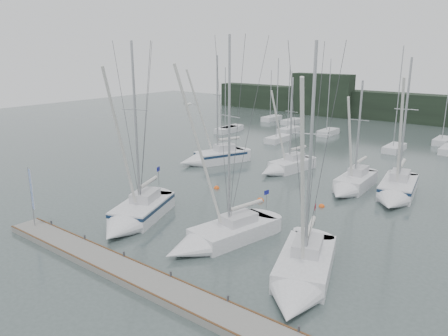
# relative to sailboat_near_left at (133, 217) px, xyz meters

# --- Properties ---
(ground) EXTENTS (160.00, 160.00, 0.00)m
(ground) POSITION_rel_sailboat_near_left_xyz_m (6.17, -0.27, -0.60)
(ground) COLOR #42504F
(ground) RESTS_ON ground
(dock) EXTENTS (24.00, 2.00, 0.40)m
(dock) POSITION_rel_sailboat_near_left_xyz_m (6.17, -5.27, -0.40)
(dock) COLOR slate
(dock) RESTS_ON ground
(far_treeline) EXTENTS (90.00, 4.00, 5.00)m
(far_treeline) POSITION_rel_sailboat_near_left_xyz_m (6.17, 61.73, 1.90)
(far_treeline) COLOR black
(far_treeline) RESTS_ON ground
(far_building_left) EXTENTS (12.00, 3.00, 8.00)m
(far_building_left) POSITION_rel_sailboat_near_left_xyz_m (-13.83, 59.73, 3.40)
(far_building_left) COLOR black
(far_building_left) RESTS_ON ground
(mast_forest) EXTENTS (55.78, 21.82, 14.72)m
(mast_forest) POSITION_rel_sailboat_near_left_xyz_m (9.56, 41.33, -0.14)
(mast_forest) COLOR silver
(mast_forest) RESTS_ON ground
(sailboat_near_left) EXTENTS (5.86, 8.87, 14.19)m
(sailboat_near_left) POSITION_rel_sailboat_near_left_xyz_m (0.00, 0.00, 0.00)
(sailboat_near_left) COLOR silver
(sailboat_near_left) RESTS_ON ground
(sailboat_near_center) EXTENTS (4.48, 9.04, 14.49)m
(sailboat_near_center) POSITION_rel_sailboat_near_left_xyz_m (6.97, 0.77, -0.10)
(sailboat_near_center) COLOR silver
(sailboat_near_center) RESTS_ON ground
(sailboat_near_right) EXTENTS (5.62, 9.35, 14.05)m
(sailboat_near_right) POSITION_rel_sailboat_near_left_xyz_m (14.10, -0.37, -0.06)
(sailboat_near_right) COLOR silver
(sailboat_near_right) RESTS_ON ground
(sailboat_mid_a) EXTENTS (5.55, 8.37, 12.81)m
(sailboat_mid_a) POSITION_rel_sailboat_near_left_xyz_m (-6.97, 17.30, 0.05)
(sailboat_mid_a) COLOR silver
(sailboat_mid_a) RESTS_ON ground
(sailboat_mid_b) EXTENTS (3.60, 7.46, 10.58)m
(sailboat_mid_b) POSITION_rel_sailboat_near_left_xyz_m (1.51, 19.19, -0.07)
(sailboat_mid_b) COLOR silver
(sailboat_mid_b) RESTS_ON ground
(sailboat_mid_c) EXTENTS (2.77, 7.80, 10.72)m
(sailboat_mid_c) POSITION_rel_sailboat_near_left_xyz_m (9.66, 17.36, -0.03)
(sailboat_mid_c) COLOR silver
(sailboat_mid_c) RESTS_ON ground
(sailboat_mid_d) EXTENTS (4.13, 8.95, 12.86)m
(sailboat_mid_d) POSITION_rel_sailboat_near_left_xyz_m (13.57, 17.79, 0.03)
(sailboat_mid_d) COLOR silver
(sailboat_mid_d) RESTS_ON ground
(buoy_a) EXTENTS (0.64, 0.64, 0.64)m
(buoy_a) POSITION_rel_sailboat_near_left_xyz_m (4.63, 10.08, -0.60)
(buoy_a) COLOR #F45715
(buoy_a) RESTS_ON ground
(buoy_b) EXTENTS (0.50, 0.50, 0.50)m
(buoy_b) POSITION_rel_sailboat_near_left_xyz_m (9.38, 12.09, -0.60)
(buoy_b) COLOR #F45715
(buoy_b) RESTS_ON ground
(buoy_c) EXTENTS (0.53, 0.53, 0.53)m
(buoy_c) POSITION_rel_sailboat_near_left_xyz_m (-0.55, 10.54, -0.60)
(buoy_c) COLOR #F45715
(buoy_c) RESTS_ON ground
(dock_banner) EXTENTS (0.64, 0.22, 4.32)m
(dock_banner) POSITION_rel_sailboat_near_left_xyz_m (-4.50, -5.16, 2.35)
(dock_banner) COLOR #A2A5AA
(dock_banner) RESTS_ON dock
(seagull) EXTENTS (0.93, 0.42, 0.18)m
(seagull) POSITION_rel_sailboat_near_left_xyz_m (4.19, 1.85, 8.48)
(seagull) COLOR white
(seagull) RESTS_ON ground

